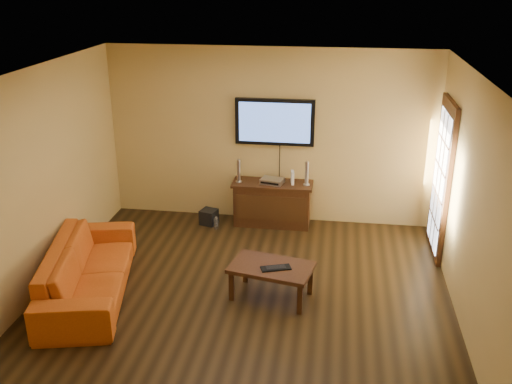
% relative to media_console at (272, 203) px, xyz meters
% --- Properties ---
extents(ground_plane, '(5.00, 5.00, 0.00)m').
position_rel_media_console_xyz_m(ground_plane, '(-0.08, -2.26, -0.35)').
color(ground_plane, black).
rests_on(ground_plane, ground).
extents(room_walls, '(5.00, 5.00, 5.00)m').
position_rel_media_console_xyz_m(room_walls, '(-0.08, -1.63, 1.34)').
color(room_walls, tan).
rests_on(room_walls, ground).
extents(french_door, '(0.07, 1.02, 2.22)m').
position_rel_media_console_xyz_m(french_door, '(2.38, -0.56, 0.70)').
color(french_door, black).
rests_on(french_door, ground).
extents(media_console, '(1.23, 0.47, 0.69)m').
position_rel_media_console_xyz_m(media_console, '(0.00, 0.00, 0.00)').
color(media_console, black).
rests_on(media_console, ground).
extents(television, '(1.20, 0.08, 0.71)m').
position_rel_media_console_xyz_m(television, '(0.00, 0.19, 1.24)').
color(television, black).
rests_on(television, ground).
extents(coffee_table, '(1.07, 0.77, 0.43)m').
position_rel_media_console_xyz_m(coffee_table, '(0.25, -2.12, 0.02)').
color(coffee_table, black).
rests_on(coffee_table, ground).
extents(sofa, '(1.14, 2.32, 0.87)m').
position_rel_media_console_xyz_m(sofa, '(-1.97, -2.36, 0.09)').
color(sofa, '#C35215').
rests_on(sofa, ground).
extents(speaker_left, '(0.10, 0.10, 0.36)m').
position_rel_media_console_xyz_m(speaker_left, '(-0.52, -0.03, 0.51)').
color(speaker_left, silver).
rests_on(speaker_left, media_console).
extents(speaker_right, '(0.10, 0.10, 0.37)m').
position_rel_media_console_xyz_m(speaker_right, '(0.52, -0.01, 0.51)').
color(speaker_right, silver).
rests_on(speaker_right, media_console).
extents(av_receiver, '(0.38, 0.31, 0.08)m').
position_rel_media_console_xyz_m(av_receiver, '(-0.00, -0.01, 0.38)').
color(av_receiver, silver).
rests_on(av_receiver, media_console).
extents(game_console, '(0.07, 0.15, 0.20)m').
position_rel_media_console_xyz_m(game_console, '(0.30, 0.01, 0.44)').
color(game_console, white).
rests_on(game_console, media_console).
extents(subwoofer, '(0.29, 0.29, 0.23)m').
position_rel_media_console_xyz_m(subwoofer, '(-0.98, -0.15, -0.23)').
color(subwoofer, black).
rests_on(subwoofer, ground).
extents(bottle, '(0.07, 0.07, 0.21)m').
position_rel_media_console_xyz_m(bottle, '(-0.83, -0.31, -0.25)').
color(bottle, white).
rests_on(bottle, ground).
extents(keyboard, '(0.38, 0.25, 0.02)m').
position_rel_media_console_xyz_m(keyboard, '(0.31, -2.19, 0.09)').
color(keyboard, black).
rests_on(keyboard, coffee_table).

